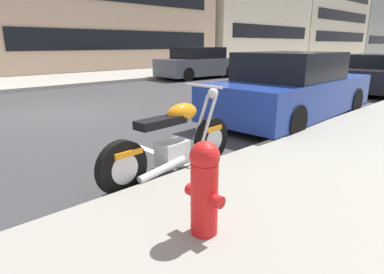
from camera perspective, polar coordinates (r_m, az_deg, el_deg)
The scene contains 11 objects.
ground_plane at distance 8.41m, azimuth -22.51°, elevation 3.45°, with size 260.00×260.00×0.00m, color #333335.
sidewalk_far_curb at distance 21.23m, azimuth 1.10°, elevation 11.61°, with size 120.00×5.00×0.14m, color gray.
parking_stall_stripe at distance 4.86m, azimuth -3.68°, elevation -3.72°, with size 0.12×2.20×0.01m, color silver.
parked_motorcycle at distance 4.15m, azimuth -3.16°, elevation -1.05°, with size 2.17×0.62×1.11m.
parked_car_near_corner at distance 7.66m, azimuth 16.91°, elevation 7.99°, with size 4.64×2.04×1.46m.
parked_car_mid_block at distance 13.47m, azimuth 29.47°, elevation 9.50°, with size 4.40×1.97×1.29m.
car_opposite_curb at distance 16.56m, azimuth 1.06°, elevation 12.63°, with size 4.25×2.07×1.49m.
fire_hydrant at distance 2.62m, azimuth 2.17°, elevation -8.47°, with size 0.24×0.36×0.78m.
townhouse_far_uphill at distance 24.24m, azimuth -17.26°, elevation 21.32°, with size 15.61×8.17×8.45m.
townhouse_behind_pole at distance 47.25m, azimuth 19.54°, elevation 19.85°, with size 15.90×9.39×11.29m.
townhouse_near_left at distance 59.33m, azimuth 26.35°, elevation 17.61°, with size 10.74×8.17×10.16m.
Camera 1 is at (-2.94, -7.71, 1.63)m, focal length 30.72 mm.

